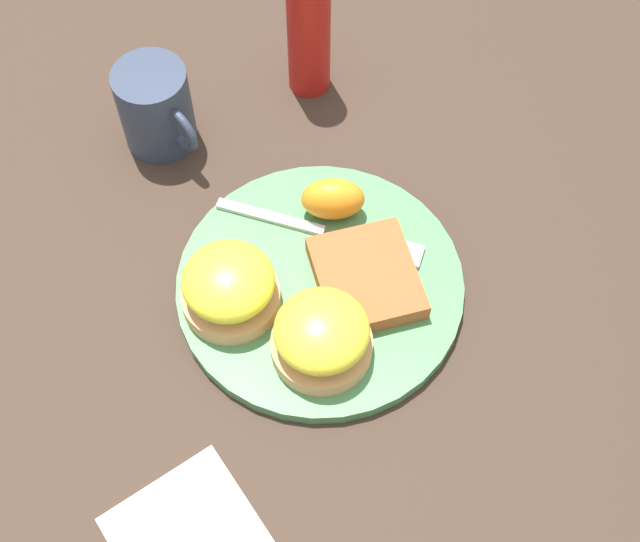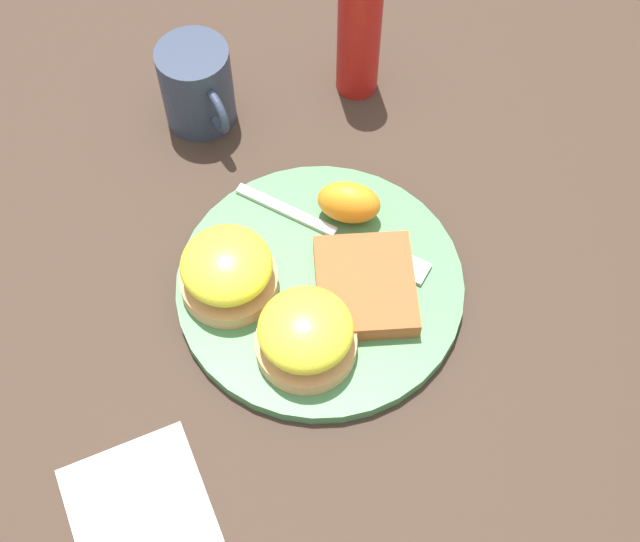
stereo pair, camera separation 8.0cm
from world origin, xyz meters
name	(u,v)px [view 1 (the left image)]	position (x,y,z in m)	size (l,w,h in m)	color
ground_plane	(320,289)	(0.00, 0.00, 0.00)	(1.10, 1.10, 0.00)	#38281E
plate	(320,286)	(0.00, 0.00, 0.01)	(0.26, 0.26, 0.01)	#47844C
sandwich_benedict_left	(229,286)	(-0.04, -0.07, 0.04)	(0.09, 0.09, 0.06)	tan
sandwich_benedict_right	(322,336)	(0.05, -0.04, 0.04)	(0.09, 0.09, 0.06)	tan
hashbrown_patty	(366,278)	(0.03, 0.03, 0.02)	(0.10, 0.09, 0.02)	#AC532A
orange_wedge	(333,199)	(-0.05, 0.06, 0.04)	(0.06, 0.04, 0.04)	orange
fork	(332,234)	(-0.03, 0.04, 0.02)	(0.18, 0.12, 0.00)	silver
cup	(155,109)	(-0.24, 0.00, 0.05)	(0.10, 0.07, 0.09)	#2D384C
napkin	(188,537)	(0.10, -0.23, 0.00)	(0.11, 0.11, 0.00)	white
condiment_bottle	(309,34)	(-0.20, 0.16, 0.07)	(0.04, 0.04, 0.14)	#B21914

